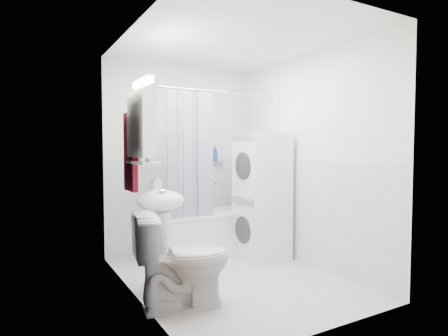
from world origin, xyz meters
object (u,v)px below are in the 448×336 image
washer_dryer (262,196)px  toilet (183,260)px  sink (161,216)px  bathtub (212,230)px

washer_dryer → toilet: bearing=-148.2°
washer_dryer → toilet: 1.67m
sink → toilet: (0.03, -0.41, -0.31)m
washer_dryer → bathtub: bearing=132.7°
washer_dryer → toilet: washer_dryer is taller
sink → washer_dryer: bearing=16.5°
bathtub → sink: 1.41m
bathtub → toilet: size_ratio=1.75×
bathtub → toilet: 1.64m
bathtub → toilet: (-0.97, -1.32, 0.10)m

